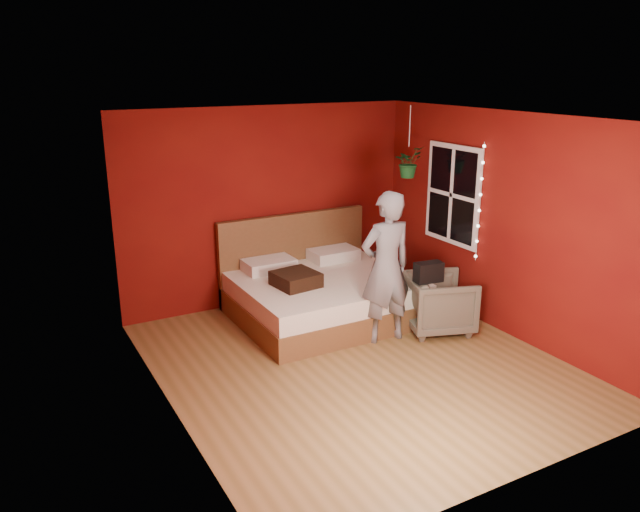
{
  "coord_description": "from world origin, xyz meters",
  "views": [
    {
      "loc": [
        -3.29,
        -5.12,
        3.1
      ],
      "look_at": [
        -0.24,
        0.4,
        1.15
      ],
      "focal_mm": 35.0,
      "sensor_mm": 36.0,
      "label": 1
    }
  ],
  "objects": [
    {
      "name": "person",
      "position": [
        0.61,
        0.4,
        0.88
      ],
      "size": [
        0.66,
        0.45,
        1.77
      ],
      "primitive_type": "imported",
      "rotation": [
        0.0,
        0.0,
        3.09
      ],
      "color": "slate",
      "rests_on": "ground"
    },
    {
      "name": "room_walls",
      "position": [
        0.0,
        0.0,
        1.68
      ],
      "size": [
        4.04,
        4.54,
        2.62
      ],
      "color": "maroon",
      "rests_on": "ground"
    },
    {
      "name": "window",
      "position": [
        1.97,
        0.9,
        1.5
      ],
      "size": [
        0.05,
        0.97,
        1.27
      ],
      "color": "white",
      "rests_on": "room_walls"
    },
    {
      "name": "bed",
      "position": [
        0.32,
        1.39,
        0.31
      ],
      "size": [
        2.14,
        1.82,
        1.18
      ],
      "color": "brown",
      "rests_on": "ground"
    },
    {
      "name": "throw_pillow",
      "position": [
        -0.13,
        1.21,
        0.62
      ],
      "size": [
        0.54,
        0.54,
        0.17
      ],
      "primitive_type": "cube",
      "rotation": [
        0.0,
        0.0,
        0.12
      ],
      "color": "black",
      "rests_on": "bed"
    },
    {
      "name": "fairy_lights",
      "position": [
        1.94,
        0.37,
        1.5
      ],
      "size": [
        0.04,
        0.04,
        1.45
      ],
      "color": "silver",
      "rests_on": "room_walls"
    },
    {
      "name": "floor",
      "position": [
        0.0,
        0.0,
        0.0
      ],
      "size": [
        4.5,
        4.5,
        0.0
      ],
      "primitive_type": "plane",
      "color": "brown",
      "rests_on": "ground"
    },
    {
      "name": "handbag",
      "position": [
        1.08,
        0.21,
        0.81
      ],
      "size": [
        0.34,
        0.2,
        0.23
      ],
      "primitive_type": "cube",
      "rotation": [
        0.0,
        0.0,
        -0.13
      ],
      "color": "black",
      "rests_on": "armchair"
    },
    {
      "name": "armchair",
      "position": [
        1.34,
        0.3,
        0.35
      ],
      "size": [
        0.96,
        0.95,
        0.69
      ],
      "primitive_type": "imported",
      "rotation": [
        0.0,
        0.0,
        1.24
      ],
      "color": "#5A5547",
      "rests_on": "ground"
    },
    {
      "name": "hanging_plant",
      "position": [
        1.56,
        1.32,
        1.89
      ],
      "size": [
        0.42,
        0.38,
        0.91
      ],
      "color": "silver",
      "rests_on": "room_walls"
    }
  ]
}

